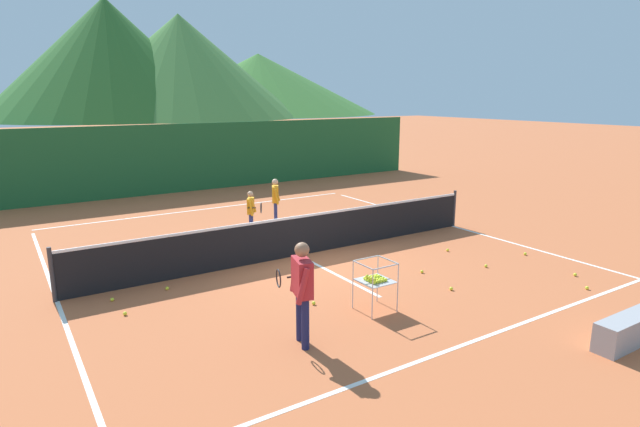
# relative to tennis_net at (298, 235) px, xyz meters

# --- Properties ---
(ground_plane) EXTENTS (120.00, 120.00, 0.00)m
(ground_plane) POSITION_rel_tennis_net_xyz_m (0.00, 0.00, -0.50)
(ground_plane) COLOR #BC6038
(line_baseline_near) EXTENTS (10.37, 0.08, 0.01)m
(line_baseline_near) POSITION_rel_tennis_net_xyz_m (0.00, -5.25, -0.50)
(line_baseline_near) COLOR white
(line_baseline_near) RESTS_ON ground
(line_baseline_far) EXTENTS (10.37, 0.08, 0.01)m
(line_baseline_far) POSITION_rel_tennis_net_xyz_m (0.00, 6.07, -0.50)
(line_baseline_far) COLOR white
(line_baseline_far) RESTS_ON ground
(line_sideline_west) EXTENTS (0.08, 11.32, 0.01)m
(line_sideline_west) POSITION_rel_tennis_net_xyz_m (-5.19, 0.00, -0.50)
(line_sideline_west) COLOR white
(line_sideline_west) RESTS_ON ground
(line_sideline_east) EXTENTS (0.08, 11.32, 0.01)m
(line_sideline_east) POSITION_rel_tennis_net_xyz_m (5.19, 0.00, -0.50)
(line_sideline_east) COLOR white
(line_sideline_east) RESTS_ON ground
(line_service_center) EXTENTS (0.08, 6.17, 0.01)m
(line_service_center) POSITION_rel_tennis_net_xyz_m (0.00, 0.00, -0.50)
(line_service_center) COLOR white
(line_service_center) RESTS_ON ground
(tennis_net) EXTENTS (10.51, 0.08, 1.05)m
(tennis_net) POSITION_rel_tennis_net_xyz_m (0.00, 0.00, 0.00)
(tennis_net) COLOR #333338
(tennis_net) RESTS_ON ground
(instructor) EXTENTS (0.44, 0.81, 1.63)m
(instructor) POSITION_rel_tennis_net_xyz_m (-2.21, -3.89, 0.48)
(instructor) COLOR #191E4C
(instructor) RESTS_ON ground
(student_0) EXTENTS (0.40, 0.68, 1.20)m
(student_0) POSITION_rel_tennis_net_xyz_m (-0.13, 2.30, 0.23)
(student_0) COLOR navy
(student_0) RESTS_ON ground
(student_1) EXTENTS (0.43, 0.54, 1.35)m
(student_1) POSITION_rel_tennis_net_xyz_m (0.97, 2.98, 0.31)
(student_1) COLOR navy
(student_1) RESTS_ON ground
(ball_cart) EXTENTS (0.58, 0.58, 0.90)m
(ball_cart) POSITION_rel_tennis_net_xyz_m (-0.48, -3.48, 0.08)
(ball_cart) COLOR #B7B7BC
(ball_cart) RESTS_ON ground
(tennis_ball_0) EXTENTS (0.07, 0.07, 0.07)m
(tennis_ball_0) POSITION_rel_tennis_net_xyz_m (-4.32, -0.55, -0.47)
(tennis_ball_0) COLOR yellow
(tennis_ball_0) RESTS_ON ground
(tennis_ball_1) EXTENTS (0.07, 0.07, 0.07)m
(tennis_ball_1) POSITION_rel_tennis_net_xyz_m (3.07, -2.99, -0.47)
(tennis_ball_1) COLOR yellow
(tennis_ball_1) RESTS_ON ground
(tennis_ball_2) EXTENTS (0.07, 0.07, 0.07)m
(tennis_ball_2) POSITION_rel_tennis_net_xyz_m (-4.26, -1.33, -0.47)
(tennis_ball_2) COLOR yellow
(tennis_ball_2) RESTS_ON ground
(tennis_ball_3) EXTENTS (0.07, 0.07, 0.07)m
(tennis_ball_3) POSITION_rel_tennis_net_xyz_m (1.61, -2.50, -0.47)
(tennis_ball_3) COLOR yellow
(tennis_ball_3) RESTS_ON ground
(tennis_ball_4) EXTENTS (0.07, 0.07, 0.07)m
(tennis_ball_4) POSITION_rel_tennis_net_xyz_m (3.24, -1.68, -0.47)
(tennis_ball_4) COLOR yellow
(tennis_ball_4) RESTS_ON ground
(tennis_ball_5) EXTENTS (0.07, 0.07, 0.07)m
(tennis_ball_5) POSITION_rel_tennis_net_xyz_m (1.39, -3.55, -0.47)
(tennis_ball_5) COLOR yellow
(tennis_ball_5) RESTS_ON ground
(tennis_ball_6) EXTENTS (0.07, 0.07, 0.07)m
(tennis_ball_6) POSITION_rel_tennis_net_xyz_m (4.20, -4.39, -0.47)
(tennis_ball_6) COLOR yellow
(tennis_ball_6) RESTS_ON ground
(tennis_ball_7) EXTENTS (0.07, 0.07, 0.07)m
(tennis_ball_7) POSITION_rel_tennis_net_xyz_m (3.67, -4.96, -0.47)
(tennis_ball_7) COLOR yellow
(tennis_ball_7) RESTS_ON ground
(tennis_ball_8) EXTENTS (0.07, 0.07, 0.07)m
(tennis_ball_8) POSITION_rel_tennis_net_xyz_m (4.57, -2.90, -0.47)
(tennis_ball_8) COLOR yellow
(tennis_ball_8) RESTS_ON ground
(tennis_ball_9) EXTENTS (0.07, 0.07, 0.07)m
(tennis_ball_9) POSITION_rel_tennis_net_xyz_m (-1.26, -2.70, -0.47)
(tennis_ball_9) COLOR yellow
(tennis_ball_9) RESTS_ON ground
(tennis_ball_10) EXTENTS (0.07, 0.07, 0.07)m
(tennis_ball_10) POSITION_rel_tennis_net_xyz_m (-3.29, -0.53, -0.47)
(tennis_ball_10) COLOR yellow
(tennis_ball_10) RESTS_ON ground
(windscreen_fence) EXTENTS (22.82, 0.08, 2.65)m
(windscreen_fence) POSITION_rel_tennis_net_xyz_m (0.00, 9.56, 0.83)
(windscreen_fence) COLOR #1E5B2D
(windscreen_fence) RESTS_ON ground
(courtside_bench) EXTENTS (1.50, 0.36, 0.46)m
(courtside_bench) POSITION_rel_tennis_net_xyz_m (2.05, -6.58, -0.27)
(courtside_bench) COLOR #99999E
(courtside_bench) RESTS_ON ground
(hill_0) EXTENTS (38.74, 38.74, 16.34)m
(hill_0) POSITION_rel_tennis_net_xyz_m (21.90, 75.58, 7.67)
(hill_0) COLOR #427A38
(hill_0) RESTS_ON ground
(hill_1) EXTENTS (38.05, 38.05, 18.20)m
(hill_1) POSITION_rel_tennis_net_xyz_m (11.31, 77.73, 8.60)
(hill_1) COLOR #2D6628
(hill_1) RESTS_ON ground
(hill_2) EXTENTS (45.72, 45.72, 11.42)m
(hill_2) POSITION_rel_tennis_net_xyz_m (39.83, 83.72, 5.21)
(hill_2) COLOR #38702D
(hill_2) RESTS_ON ground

